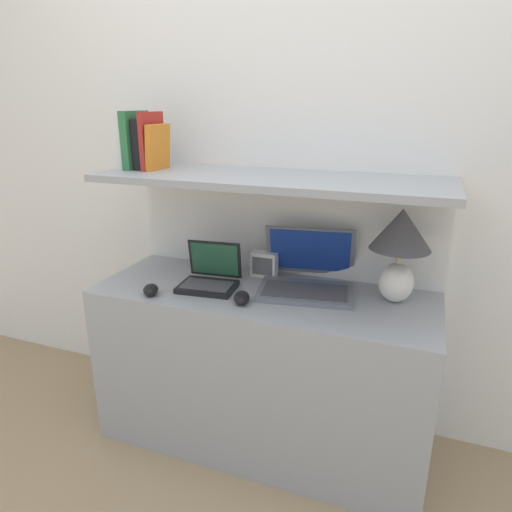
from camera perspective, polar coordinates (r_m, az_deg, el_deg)
The scene contains 16 objects.
ground_plane at distance 2.07m, azimuth -1.98°, elevation -25.96°, with size 12.00×12.00×0.00m, color #9E8460.
wall_back at distance 2.04m, azimuth 4.04°, elevation 11.42°, with size 6.00×0.05×2.40m.
desk at distance 2.03m, azimuth 0.77°, elevation -13.92°, with size 1.39×0.51×0.72m.
back_riser at distance 2.16m, azimuth 3.32°, elevation -5.30°, with size 1.39×0.04×1.16m.
shelf at distance 1.80m, azimuth 1.61°, elevation 9.55°, with size 1.39×0.46×0.03m.
table_lamp at distance 1.79m, azimuth 17.57°, elevation 1.55°, with size 0.23×0.23×0.37m.
laptop_large at distance 1.89m, azimuth 6.37°, elevation -2.69°, with size 0.43×0.39×0.24m.
laptop_small at distance 1.92m, azimuth -5.78°, elevation -2.67°, with size 0.25×0.22×0.18m.
computer_mouse at distance 1.76m, azimuth -1.80°, elevation -5.22°, with size 0.09×0.11×0.04m.
second_mouse at distance 1.88m, azimuth -13.03°, elevation -4.13°, with size 0.09×0.10×0.04m.
router_box at distance 2.01m, azimuth 1.04°, elevation -1.06°, with size 0.11×0.05×0.11m.
book_white at distance 2.08m, azimuth -15.82°, elevation 13.78°, with size 0.04×0.14×0.24m.
book_green at distance 2.06m, azimuth -14.82°, elevation 13.83°, with size 0.04×0.17×0.24m.
book_black at distance 2.04m, azimuth -13.74°, elevation 13.42°, with size 0.04×0.13×0.21m.
book_red at distance 2.01m, azimuth -12.87°, elevation 13.84°, with size 0.02×0.16×0.23m.
book_orange at distance 2.00m, azimuth -12.17°, elevation 13.16°, with size 0.04×0.16×0.19m.
Camera 1 is at (0.58, -1.36, 1.45)m, focal length 32.00 mm.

